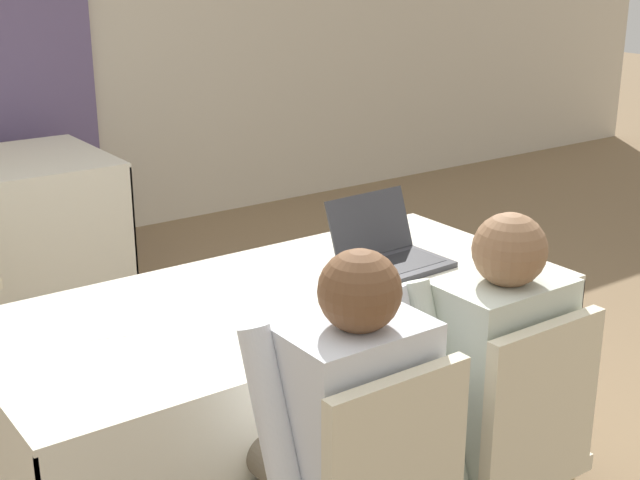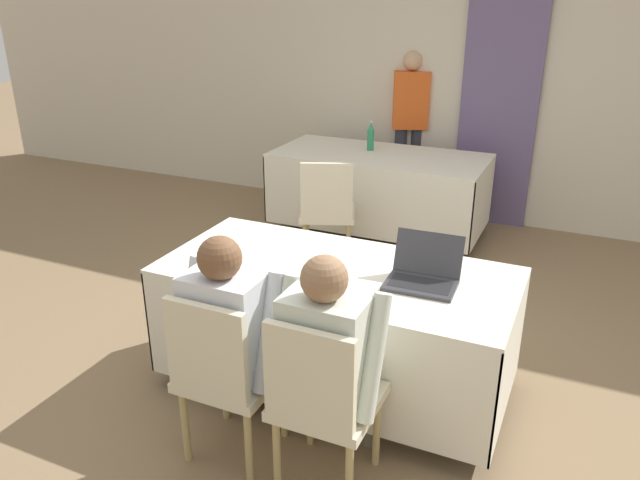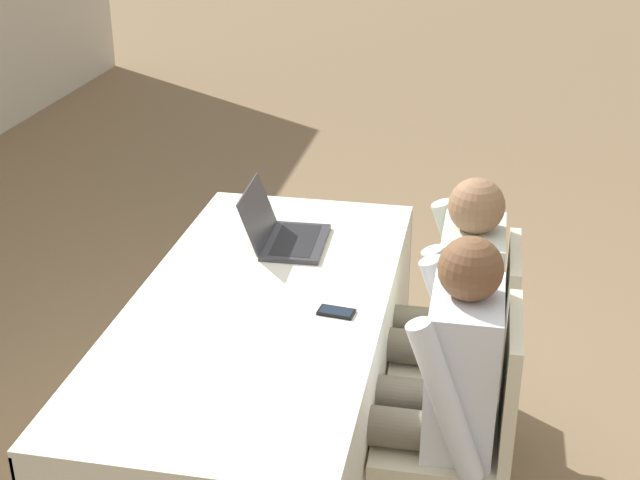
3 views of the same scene
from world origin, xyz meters
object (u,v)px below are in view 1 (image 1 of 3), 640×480
Objects in this scene: cell_phone at (320,328)px; chair_near_right at (503,442)px; laptop at (389,253)px; person_checkered_shirt at (339,430)px; person_white_shirt at (480,377)px.

cell_phone is 0.61m from chair_near_right.
chair_near_right reaches higher than cell_phone.
cell_phone is at bearing -151.81° from laptop.
laptop is 2.75× the size of cell_phone.
person_checkered_shirt is at bearing -11.70° from chair_near_right.
cell_phone is 0.11× the size of person_checkered_shirt.
person_checkered_shirt is at bearing -112.11° from cell_phone.
laptop is at bearing -105.76° from chair_near_right.
person_white_shirt reaches higher than cell_phone.
chair_near_right is 0.78× the size of person_checkered_shirt.
laptop is at bearing 37.22° from cell_phone.
laptop is 0.31× the size of person_white_shirt.
person_white_shirt is at bearing -180.00° from person_checkered_shirt.
cell_phone is 0.48m from person_white_shirt.
chair_near_right is 0.19m from person_white_shirt.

